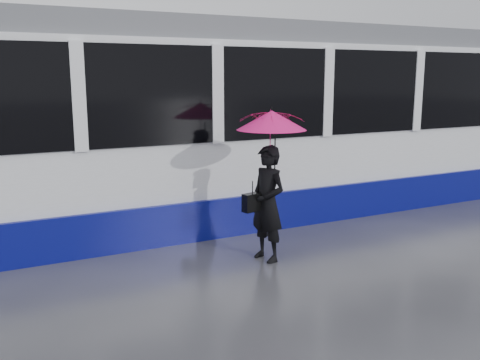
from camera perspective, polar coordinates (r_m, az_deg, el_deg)
ground at (r=6.88m, az=-5.25°, el=-10.06°), size 90.00×90.00×0.00m
rails at (r=9.13m, az=-11.17°, el=-4.81°), size 34.00×1.51×0.02m
tram at (r=9.34m, az=-2.77°, el=5.91°), size 26.00×2.56×3.35m
woman at (r=7.19m, az=2.95°, el=-2.53°), size 0.50×0.64×1.57m
umbrella at (r=7.06m, az=3.38°, el=4.94°), size 1.11×1.11×1.06m
handbag at (r=7.09m, az=1.33°, el=-2.39°), size 0.30×0.18×0.42m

